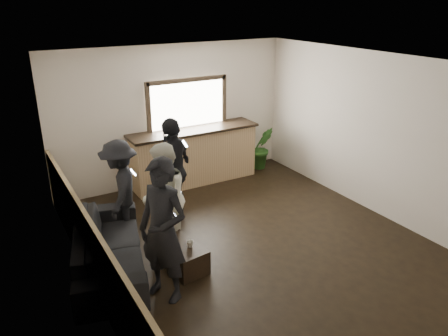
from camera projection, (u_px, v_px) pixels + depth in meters
ground at (254, 243)px, 6.90m from camera, size 5.00×6.00×0.01m
room_shell at (212, 165)px, 6.02m from camera, size 5.01×6.01×2.80m
bar_counter at (194, 153)px, 8.98m from camera, size 2.70×0.68×2.13m
sofa at (109, 247)px, 6.17m from camera, size 1.47×2.47×0.67m
coffee_table at (181, 256)px, 6.24m from camera, size 0.55×0.86×0.36m
cup_a at (165, 238)px, 6.25m from camera, size 0.17×0.17×0.10m
cup_b at (190, 244)px, 6.11m from camera, size 0.11×0.11×0.09m
potted_plant at (262, 148)px, 9.77m from camera, size 0.60×0.52×0.96m
person_a at (163, 231)px, 5.37m from camera, size 0.73×0.82×1.89m
person_b at (164, 199)px, 6.46m from camera, size 0.89×0.99×1.69m
person_c at (120, 189)px, 6.91m from camera, size 0.99×1.19×1.60m
person_d at (174, 171)px, 7.30m from camera, size 1.10×1.04×1.83m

